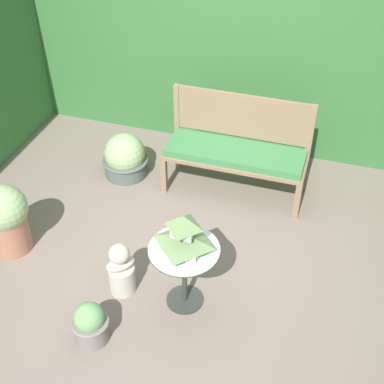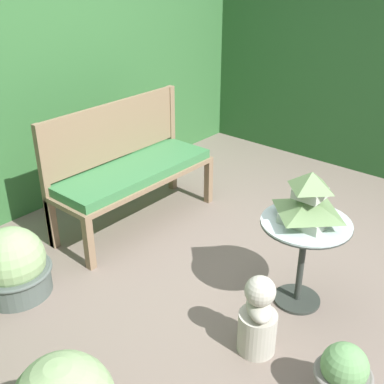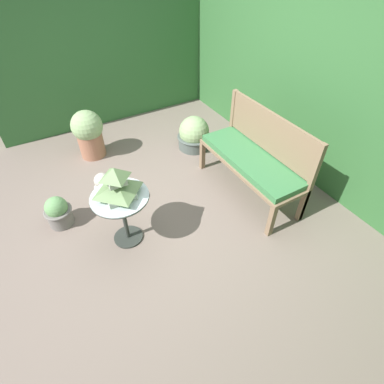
{
  "view_description": "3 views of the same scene",
  "coord_description": "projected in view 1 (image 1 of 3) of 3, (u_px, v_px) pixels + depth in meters",
  "views": [
    {
      "loc": [
        1.1,
        -3.46,
        3.66
      ],
      "look_at": [
        -0.01,
        0.08,
        0.66
      ],
      "focal_mm": 50.0,
      "sensor_mm": 36.0,
      "label": 1
    },
    {
      "loc": [
        -2.34,
        -1.76,
        2.18
      ],
      "look_at": [
        0.05,
        0.28,
        0.59
      ],
      "focal_mm": 45.0,
      "sensor_mm": 36.0,
      "label": 2
    },
    {
      "loc": [
        2.35,
        -1.06,
        2.63
      ],
      "look_at": [
        0.38,
        0.09,
        0.56
      ],
      "focal_mm": 28.0,
      "sensor_mm": 36.0,
      "label": 3
    }
  ],
  "objects": [
    {
      "name": "foliage_hedge_back",
      "position": [
        249.0,
        50.0,
        6.13
      ],
      "size": [
        6.4,
        0.73,
        2.16
      ],
      "primitive_type": "cube",
      "color": "#336633",
      "rests_on": "ground"
    },
    {
      "name": "potted_plant_bench_right",
      "position": [
        90.0,
        323.0,
        4.24
      ],
      "size": [
        0.31,
        0.31,
        0.38
      ],
      "color": "slate",
      "rests_on": "ground"
    },
    {
      "name": "ground",
      "position": [
        190.0,
        250.0,
        5.13
      ],
      "size": [
        30.0,
        30.0,
        0.0
      ],
      "primitive_type": "plane",
      "color": "#75665B"
    },
    {
      "name": "garden_bench",
      "position": [
        235.0,
        156.0,
        5.56
      ],
      "size": [
        1.49,
        0.52,
        0.54
      ],
      "color": "#7F664C",
      "rests_on": "ground"
    },
    {
      "name": "potted_plant_path_edge",
      "position": [
        6.0,
        217.0,
        4.93
      ],
      "size": [
        0.44,
        0.44,
        0.71
      ],
      "color": "#9E664C",
      "rests_on": "ground"
    },
    {
      "name": "pagoda_birdhouse",
      "position": [
        184.0,
        235.0,
        4.16
      ],
      "size": [
        0.37,
        0.37,
        0.35
      ],
      "color": "#B2BCA8",
      "rests_on": "patio_table"
    },
    {
      "name": "patio_table",
      "position": [
        184.0,
        261.0,
        4.34
      ],
      "size": [
        0.58,
        0.58,
        0.63
      ],
      "color": "#2D332D",
      "rests_on": "ground"
    },
    {
      "name": "potted_plant_patio_mid",
      "position": [
        125.0,
        158.0,
        5.95
      ],
      "size": [
        0.52,
        0.52,
        0.5
      ],
      "color": "#4C5651",
      "rests_on": "ground"
    },
    {
      "name": "garden_bust",
      "position": [
        121.0,
        270.0,
        4.61
      ],
      "size": [
        0.28,
        0.28,
        0.53
      ],
      "rotation": [
        0.0,
        0.0,
        0.77
      ],
      "color": "#B7B2A3",
      "rests_on": "ground"
    },
    {
      "name": "bench_backrest",
      "position": [
        242.0,
        121.0,
        5.56
      ],
      "size": [
        1.49,
        0.06,
        1.05
      ],
      "color": "#7F664C",
      "rests_on": "ground"
    }
  ]
}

